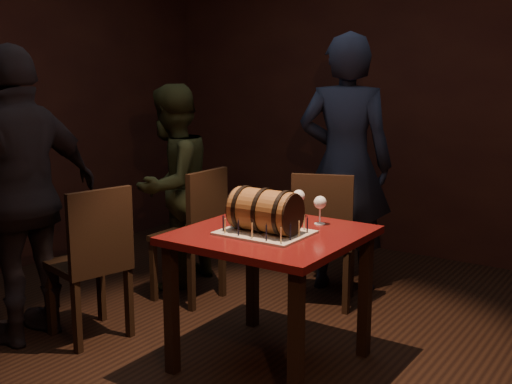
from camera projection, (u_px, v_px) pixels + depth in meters
room_shell at (248, 108)px, 3.31m from camera, size 5.04×5.04×2.80m
pub_table at (271, 251)px, 3.42m from camera, size 0.90×0.90×0.75m
cake_board at (265, 233)px, 3.35m from camera, size 0.45×0.35×0.01m
barrel_cake at (265, 211)px, 3.33m from camera, size 0.40×0.24×0.24m
birthday_candles at (265, 224)px, 3.34m from camera, size 0.40×0.30×0.09m
wine_glass_left at (266, 197)px, 3.70m from camera, size 0.07×0.07×0.16m
wine_glass_mid at (299, 197)px, 3.70m from camera, size 0.07×0.07×0.16m
wine_glass_right at (320, 204)px, 3.53m from camera, size 0.07×0.07×0.16m
pint_of_ale at (269, 208)px, 3.62m from camera, size 0.07×0.07×0.15m
menu_card at (257, 204)px, 3.78m from camera, size 0.10×0.05×0.13m
chair_back at (323, 232)px, 4.27m from camera, size 0.52×0.52×0.93m
chair_left_rear at (196, 228)px, 4.39m from camera, size 0.40×0.40×0.93m
chair_left_front at (94, 256)px, 3.75m from camera, size 0.48×0.48×0.93m
person_back at (345, 164)px, 4.57m from camera, size 0.77×0.61×1.84m
person_left_rear at (172, 186)px, 4.70m from camera, size 0.65×0.79×1.49m
person_left_front at (24, 196)px, 3.73m from camera, size 0.44×1.03×1.74m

